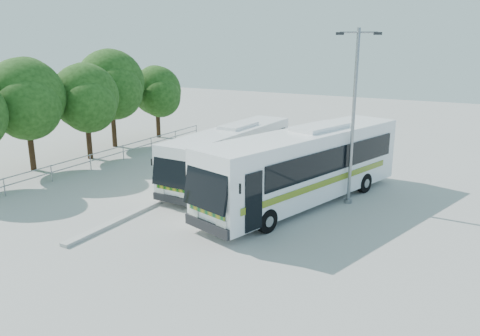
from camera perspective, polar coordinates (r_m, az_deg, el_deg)
The scene contains 10 objects.
ground at distance 22.62m, azimuth -5.31°, elevation -5.20°, with size 100.00×100.00×0.00m, color #A0A09B.
kerb_divider at distance 25.39m, azimuth -7.13°, elevation -2.76°, with size 0.40×16.00×0.15m, color #B2B2AD.
railing at distance 31.54m, azimuth -16.50°, elevation 1.54°, with size 0.06×22.00×1.00m.
tree_far_b at distance 31.36m, azimuth -24.63°, elevation 7.83°, with size 5.33×5.03×6.96m.
tree_far_c at distance 33.21m, azimuth -18.25°, elevation 8.24°, with size 4.97×4.69×6.49m.
tree_far_d at distance 36.60m, azimuth -15.40°, elevation 9.92°, with size 5.62×5.30×7.33m.
tree_far_e at distance 39.61m, azimuth -10.05°, elevation 9.24°, with size 4.54×4.28×5.92m.
coach_main at distance 26.73m, azimuth -1.21°, elevation 1.82°, with size 2.66×11.04×3.04m.
coach_adjacent at distance 23.21m, azimuth 7.94°, elevation 0.40°, with size 6.23×13.24×3.62m.
lamppost at distance 23.12m, azimuth 13.70°, elevation 6.85°, with size 2.01×0.86×8.46m.
Camera 1 is at (11.92, -17.54, 7.88)m, focal length 35.00 mm.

